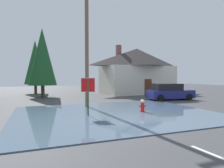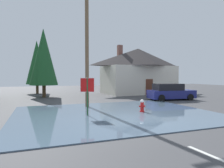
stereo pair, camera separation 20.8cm
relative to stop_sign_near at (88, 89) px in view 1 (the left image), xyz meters
name	(u,v)px [view 1 (the left image)]	position (x,y,z in m)	size (l,w,h in m)	color
ground_plane	(135,121)	(2.09, -1.97, -1.68)	(80.00, 80.00, 0.10)	#424244
flood_puddle	(116,113)	(1.88, 0.15, -1.61)	(12.29, 9.78, 0.05)	#4C6075
lane_stop_bar	(142,128)	(1.60, -3.60, -1.63)	(3.57, 0.30, 0.01)	silver
stop_sign_near	(88,89)	(0.00, 0.00, 0.00)	(0.79, 0.33, 2.27)	#1E4C28
fire_hydrant	(142,106)	(3.63, -0.06, -1.21)	(0.43, 0.37, 0.86)	red
utility_pole	(87,41)	(0.77, 3.38, 3.37)	(1.60, 0.28, 9.63)	brown
house	(137,70)	(10.12, 12.97, 1.55)	(10.08, 6.42, 6.60)	silver
parked_car	(169,92)	(9.61, 5.08, -0.85)	(4.71, 2.38, 1.63)	navy
pine_tree_short_left	(42,57)	(-2.13, 11.99, 2.87)	(3.06, 3.06, 7.65)	#4C3823
pine_tree_far_center	(35,62)	(-2.87, 17.37, 2.58)	(2.87, 2.87, 7.16)	#4C3823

